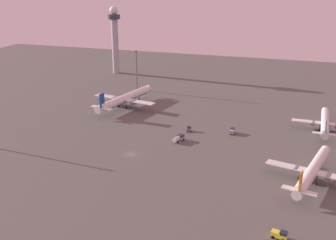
{
  "coord_description": "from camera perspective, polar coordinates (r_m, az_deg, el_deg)",
  "views": [
    {
      "loc": [
        58.98,
        -132.84,
        64.43
      ],
      "look_at": [
        4.86,
        30.6,
        4.0
      ],
      "focal_mm": 44.7,
      "sensor_mm": 36.0,
      "label": 1
    }
  ],
  "objects": [
    {
      "name": "maintenance_van",
      "position": [
        179.85,
        8.77,
        -1.49
      ],
      "size": [
        2.34,
        4.3,
        2.25
      ],
      "rotation": [
        0.0,
        0.0,
        0.09
      ],
      "color": "gray",
      "rests_on": "ground"
    },
    {
      "name": "airplane_near_gate",
      "position": [
        213.59,
        -5.93,
        2.9
      ],
      "size": [
        34.92,
        44.6,
        11.51
      ],
      "rotation": [
        0.0,
        0.0,
        -0.2
      ],
      "color": "silver",
      "rests_on": "ground"
    },
    {
      "name": "ground_plane",
      "position": [
        158.98,
        -5.15,
        -4.65
      ],
      "size": [
        416.0,
        416.0,
        0.0
      ],
      "primitive_type": "plane",
      "color": "#56544F"
    },
    {
      "name": "fuel_truck",
      "position": [
        169.65,
        1.46,
        -2.49
      ],
      "size": [
        3.74,
        6.63,
        2.35
      ],
      "rotation": [
        0.0,
        0.0,
        6.01
      ],
      "color": "gray",
      "rests_on": "ground"
    },
    {
      "name": "pushback_tug",
      "position": [
        180.76,
        2.89,
        -1.21
      ],
      "size": [
        2.53,
        3.43,
        2.05
      ],
      "rotation": [
        0.0,
        0.0,
        0.26
      ],
      "color": "gray",
      "rests_on": "ground"
    },
    {
      "name": "airplane_taxiway_distant",
      "position": [
        193.03,
        20.62,
        -0.35
      ],
      "size": [
        27.88,
        35.87,
        9.21
      ],
      "rotation": [
        0.0,
        0.0,
        -0.02
      ],
      "color": "white",
      "rests_on": "ground"
    },
    {
      "name": "apron_light_central",
      "position": [
        242.67,
        -4.32,
        7.18
      ],
      "size": [
        4.8,
        0.9,
        23.42
      ],
      "color": "slate",
      "rests_on": "ground"
    },
    {
      "name": "airplane_terminal_side",
      "position": [
        144.83,
        19.09,
        -6.56
      ],
      "size": [
        30.29,
        38.64,
        10.01
      ],
      "rotation": [
        0.0,
        0.0,
        -0.23
      ],
      "color": "silver",
      "rests_on": "ground"
    },
    {
      "name": "baggage_tractor",
      "position": [
        114.77,
        15.0,
        -14.86
      ],
      "size": [
        4.42,
        2.65,
        2.25
      ],
      "rotation": [
        0.0,
        0.0,
        4.54
      ],
      "color": "yellow",
      "rests_on": "ground"
    },
    {
      "name": "control_tower",
      "position": [
        286.73,
        -7.26,
        11.38
      ],
      "size": [
        8.0,
        8.0,
        44.46
      ],
      "color": "#A8A8B2",
      "rests_on": "ground"
    }
  ]
}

